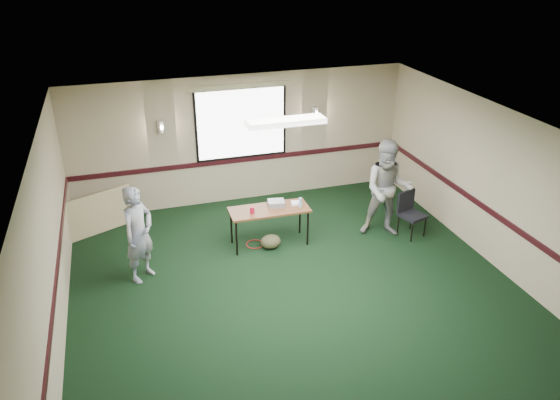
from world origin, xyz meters
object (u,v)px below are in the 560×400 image
object	(u,v)px
projector	(276,203)
person_right	(388,189)
person_left	(139,234)
folding_table	(269,211)
conference_chair	(410,210)

from	to	relation	value
projector	person_right	bearing A→B (deg)	-0.49
projector	person_left	xyz separation A→B (m)	(-2.47, -0.53, 0.05)
folding_table	conference_chair	size ratio (longest dim) A/B	1.70
person_left	person_right	size ratio (longest dim) A/B	0.88
folding_table	projector	world-z (taller)	projector
folding_table	person_right	distance (m)	2.23
person_right	folding_table	bearing A→B (deg)	-164.90
folding_table	projector	xyz separation A→B (m)	(0.16, 0.09, 0.10)
folding_table	conference_chair	bearing A→B (deg)	-7.92
conference_chair	folding_table	bearing A→B (deg)	153.64
person_right	conference_chair	bearing A→B (deg)	6.97
person_right	projector	bearing A→B (deg)	-167.90
conference_chair	person_right	distance (m)	0.63
person_left	person_right	xyz separation A→B (m)	(4.51, 0.15, 0.11)
folding_table	person_right	world-z (taller)	person_right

